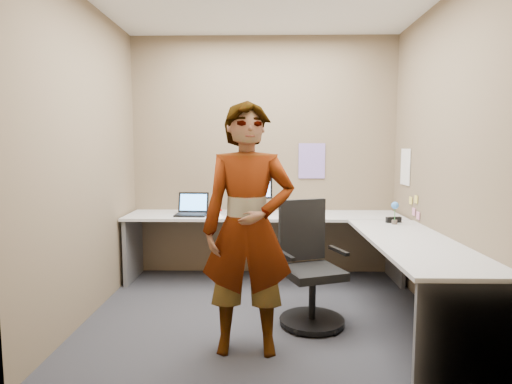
{
  "coord_description": "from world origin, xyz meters",
  "views": [
    {
      "loc": [
        0.01,
        -3.62,
        1.46
      ],
      "look_at": [
        -0.07,
        0.25,
        1.05
      ],
      "focal_mm": 30.0,
      "sensor_mm": 36.0,
      "label": 1
    }
  ],
  "objects_px": {
    "desk": "(309,239)",
    "person": "(248,229)",
    "monitor": "(252,188)",
    "office_chair": "(309,275)"
  },
  "relations": [
    {
      "from": "desk",
      "to": "person",
      "type": "distance_m",
      "value": 1.22
    },
    {
      "from": "person",
      "to": "desk",
      "type": "bearing_deg",
      "value": 62.22
    },
    {
      "from": "monitor",
      "to": "desk",
      "type": "bearing_deg",
      "value": -50.4
    },
    {
      "from": "desk",
      "to": "office_chair",
      "type": "xyz_separation_m",
      "value": [
        -0.06,
        -0.56,
        -0.18
      ]
    },
    {
      "from": "desk",
      "to": "monitor",
      "type": "distance_m",
      "value": 0.89
    },
    {
      "from": "monitor",
      "to": "office_chair",
      "type": "bearing_deg",
      "value": -71.67
    },
    {
      "from": "person",
      "to": "monitor",
      "type": "bearing_deg",
      "value": 89.99
    },
    {
      "from": "office_chair",
      "to": "person",
      "type": "relative_size",
      "value": 0.56
    },
    {
      "from": "monitor",
      "to": "office_chair",
      "type": "distance_m",
      "value": 1.36
    },
    {
      "from": "desk",
      "to": "person",
      "type": "bearing_deg",
      "value": -117.21
    }
  ]
}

